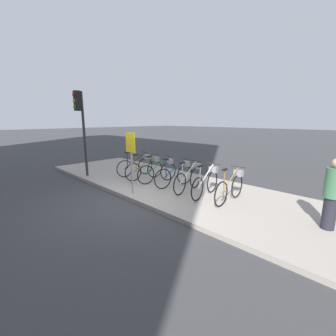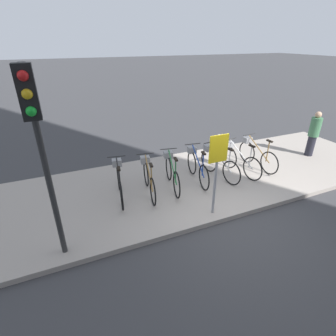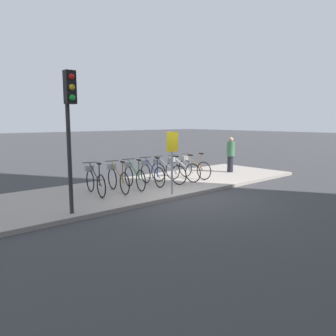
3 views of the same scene
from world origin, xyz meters
name	(u,v)px [view 1 (image 1 of 3)]	position (x,y,z in m)	size (l,w,h in m)	color
ground_plane	(132,202)	(0.00, 0.00, 0.00)	(120.00, 120.00, 0.00)	#38383A
sidewalk	(176,187)	(0.00, 1.90, 0.06)	(12.94, 3.79, 0.12)	#9E9389
parked_bicycle_0	(137,165)	(-2.17, 1.86, 0.57)	(0.46, 1.64, 1.02)	black
parked_bicycle_1	(146,168)	(-1.43, 1.74, 0.57)	(0.46, 1.64, 1.02)	black
parked_bicycle_2	(159,170)	(-0.74, 1.81, 0.57)	(0.50, 1.63, 1.02)	black
parked_bicycle_3	(176,174)	(0.05, 1.87, 0.57)	(0.46, 1.65, 1.02)	black
parked_bicycle_4	(190,177)	(0.71, 1.80, 0.57)	(0.46, 1.65, 1.02)	black
parked_bicycle_5	(207,182)	(1.41, 1.78, 0.57)	(0.46, 1.65, 1.02)	black
parked_bicycle_6	(231,186)	(2.17, 1.90, 0.57)	(0.46, 1.66, 1.02)	black
pedestrian	(332,193)	(4.50, 1.86, 0.92)	(0.34, 0.34, 1.53)	#23232D
traffic_light	(80,116)	(-3.63, 0.24, 2.55)	(0.24, 0.40, 3.37)	#2D2D2D
sign_post	(131,153)	(-0.37, 0.29, 1.43)	(0.44, 0.07, 1.91)	#99999E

